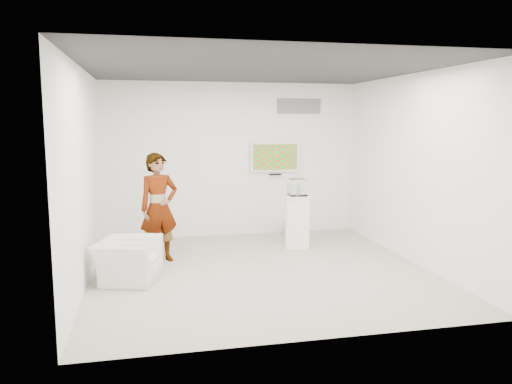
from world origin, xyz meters
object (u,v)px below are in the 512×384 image
person (159,208)px  armchair (128,260)px  tv (275,157)px  floor_uplight (286,226)px  pedestal (297,221)px

person → armchair: (-0.47, -0.91, -0.58)m
tv → floor_uplight: (0.23, -0.10, -1.40)m
tv → person: bearing=-145.4°
tv → floor_uplight: size_ratio=3.31×
pedestal → floor_uplight: size_ratio=3.09×
pedestal → floor_uplight: bearing=84.5°
floor_uplight → armchair: bearing=-141.4°
armchair → pedestal: (2.92, 1.37, 0.17)m
pedestal → floor_uplight: (0.10, 1.04, -0.32)m
armchair → pedestal: pedestal is taller
person → tv: bearing=13.3°
tv → floor_uplight: tv is taller
tv → person: 2.91m
tv → person: tv is taller
armchair → floor_uplight: (3.02, 2.41, -0.14)m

